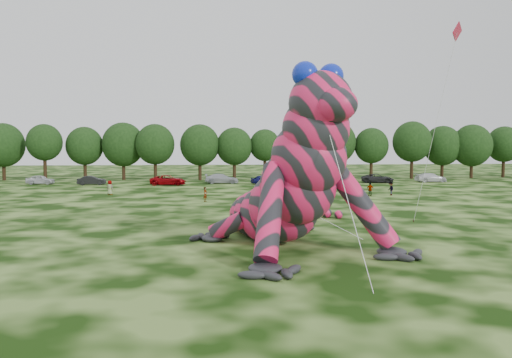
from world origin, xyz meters
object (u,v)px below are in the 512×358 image
object	(u,v)px
car_3	(222,179)
spectator_0	(205,194)
tree_13	(412,150)
tree_14	(442,152)
car_4	(265,180)
car_2	(168,180)
tree_10	(300,149)
spectator_4	(110,188)
tree_7	(200,152)
tree_11	(336,150)
tree_15	(472,151)
car_0	(40,180)
car_6	(377,178)
tree_4	(85,153)
tree_16	(504,152)
car_7	(431,178)
tree_3	(45,152)
tree_5	(123,151)
spectator_3	(370,189)
tree_9	(265,154)
flying_kite	(454,45)
inflatable_gecko	(272,158)
car_1	(92,181)
tree_8	(234,154)
tree_2	(3,152)
tree_6	(155,152)
car_5	(330,178)
spectator_2	(391,189)
tree_12	(371,153)
spectator_5	(354,199)

from	to	relation	value
car_3	spectator_0	bearing A→B (deg)	176.42
tree_13	tree_14	bearing A→B (deg)	14.15
car_4	car_2	bearing A→B (deg)	80.76
tree_10	spectator_4	size ratio (longest dim) A/B	6.05
tree_7	tree_11	distance (m)	23.91
tree_15	car_2	bearing A→B (deg)	-167.90
car_0	car_6	size ratio (longest dim) A/B	0.82
tree_4	tree_11	world-z (taller)	tree_11
tree_13	tree_16	xyz separation A→B (m)	(18.32, 2.25, -0.38)
tree_14	car_7	xyz separation A→B (m)	(-6.46, -9.82, -3.97)
car_6	tree_3	bearing A→B (deg)	92.45
tree_5	spectator_3	distance (m)	45.28
tree_14	car_6	bearing A→B (deg)	-145.99
tree_9	tree_13	bearing A→B (deg)	-0.48
tree_10	car_6	xyz separation A→B (m)	(10.66, -10.25, -4.55)
spectator_0	spectator_3	size ratio (longest dim) A/B	0.98
flying_kite	car_7	world-z (taller)	flying_kite
tree_15	car_4	distance (m)	40.17
tree_10	car_2	xyz separation A→B (m)	(-21.90, -12.17, -4.51)
tree_7	car_2	xyz separation A→B (m)	(-4.42, -10.39, -4.00)
inflatable_gecko	tree_4	xyz separation A→B (m)	(-25.64, 56.29, -0.68)
car_4	tree_4	bearing A→B (deg)	56.82
car_1	spectator_0	bearing A→B (deg)	-149.62
tree_3	spectator_3	world-z (taller)	tree_3
tree_8	tree_11	distance (m)	18.05
tree_14	spectator_3	world-z (taller)	tree_14
tree_8	tree_11	size ratio (longest dim) A/B	0.89
spectator_3	tree_2	bearing A→B (deg)	-26.38
tree_9	car_7	world-z (taller)	tree_9
car_0	inflatable_gecko	bearing A→B (deg)	-146.03
tree_6	car_5	size ratio (longest dim) A/B	2.11
tree_14	flying_kite	bearing A→B (deg)	-114.60
tree_10	spectator_2	xyz separation A→B (m)	(5.96, -29.28, -4.45)
tree_2	car_1	distance (m)	20.89
tree_10	car_1	bearing A→B (deg)	-161.65
tree_9	tree_14	bearing A→B (deg)	2.43
inflatable_gecko	tree_15	distance (m)	69.77
tree_16	car_4	world-z (taller)	tree_16
tree_12	spectator_2	bearing A→B (deg)	-103.17
tree_13	car_3	bearing A→B (deg)	-166.51
spectator_5	tree_4	bearing A→B (deg)	25.20
tree_16	car_6	size ratio (longest dim) A/B	1.86
tree_15	car_6	xyz separation A→B (m)	(-20.42, -9.44, -4.12)
tree_4	car_5	size ratio (longest dim) A/B	2.01
tree_4	car_4	distance (m)	32.08
inflatable_gecko	spectator_0	distance (m)	23.00
tree_14	car_4	world-z (taller)	tree_14
car_2	spectator_4	distance (m)	14.98
tree_6	tree_10	size ratio (longest dim) A/B	0.90
spectator_0	tree_7	bearing A→B (deg)	29.28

